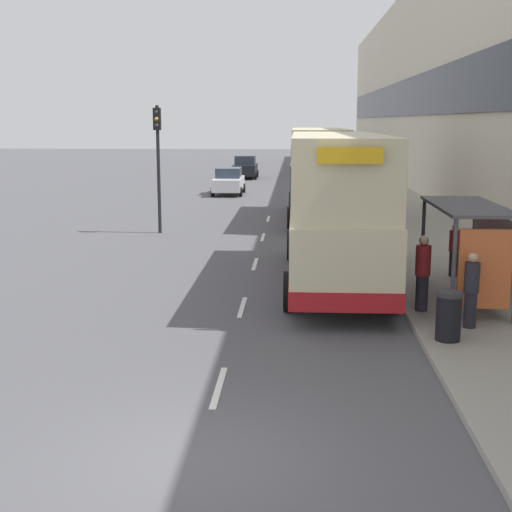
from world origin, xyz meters
The scene contains 19 objects.
ground_plane centered at (0.00, 0.00, 0.00)m, with size 220.00×220.00×0.00m, color #515156.
pavement centered at (6.50, 38.50, 0.07)m, with size 5.00×93.00×0.14m.
terrace_facade centered at (10.49, 38.50, 6.96)m, with size 3.10×93.00×13.94m.
lane_mark_0 centered at (0.00, 2.79, 0.01)m, with size 0.12×2.00×0.01m.
lane_mark_1 centered at (0.00, 8.34, 0.01)m, with size 0.12×2.00×0.01m.
lane_mark_2 centered at (0.00, 13.89, 0.01)m, with size 0.12×2.00×0.01m.
lane_mark_3 centered at (0.00, 19.43, 0.01)m, with size 0.12×2.00×0.01m.
lane_mark_4 centered at (0.00, 24.98, 0.01)m, with size 0.12×2.00×0.01m.
bus_shelter centered at (5.77, 8.38, 1.88)m, with size 1.60×4.20×2.48m.
double_decker_bus_near centered at (2.47, 11.22, 2.28)m, with size 2.85×10.21×4.30m.
double_decker_bus_ahead centered at (2.38, 24.82, 2.28)m, with size 2.85×10.13×4.30m.
car_0 centered at (1.96, 55.64, 0.82)m, with size 1.91×3.93×1.65m.
car_1 centered at (-2.88, 49.45, 0.90)m, with size 2.05×4.09×1.85m.
car_2 centered at (-3.01, 36.41, 0.84)m, with size 1.95×4.23×1.70m.
pedestrian_2 centered at (6.01, 11.74, 0.95)m, with size 0.31×0.31×1.58m.
pedestrian_3 centered at (5.23, 6.37, 1.01)m, with size 0.34×0.34×1.69m.
pedestrian_4 centered at (4.40, 7.77, 1.08)m, with size 0.37×0.37×1.84m.
litter_bin centered at (4.55, 5.40, 0.67)m, with size 0.55×0.55×1.05m.
traffic_light_far_kerb centered at (-4.40, 20.30, 3.54)m, with size 0.30×0.32×5.29m.
Camera 1 is at (1.35, -9.18, 4.68)m, focal length 50.00 mm.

